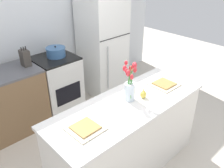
% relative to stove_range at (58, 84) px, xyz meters
% --- Properties ---
extents(ground_plane, '(10.00, 10.00, 0.00)m').
position_rel_stove_range_xyz_m(ground_plane, '(-0.10, -1.60, -0.45)').
color(ground_plane, beige).
extents(back_wall, '(5.20, 0.08, 2.70)m').
position_rel_stove_range_xyz_m(back_wall, '(-0.10, 0.40, 0.90)').
color(back_wall, silver).
rests_on(back_wall, ground_plane).
extents(kitchen_island, '(1.80, 0.66, 0.90)m').
position_rel_stove_range_xyz_m(kitchen_island, '(-0.10, -1.60, 0.01)').
color(kitchen_island, silver).
rests_on(kitchen_island, ground_plane).
extents(stove_range, '(0.60, 0.61, 0.90)m').
position_rel_stove_range_xyz_m(stove_range, '(0.00, 0.00, 0.00)').
color(stove_range, silver).
rests_on(stove_range, ground_plane).
extents(refrigerator, '(0.68, 0.67, 1.72)m').
position_rel_stove_range_xyz_m(refrigerator, '(0.95, 0.00, 0.41)').
color(refrigerator, white).
rests_on(refrigerator, ground_plane).
extents(flower_vase, '(0.15, 0.17, 0.42)m').
position_rel_stove_range_xyz_m(flower_vase, '(-0.05, -1.56, 0.62)').
color(flower_vase, silver).
rests_on(flower_vase, kitchen_island).
extents(pear_figurine, '(0.07, 0.07, 0.11)m').
position_rel_stove_range_xyz_m(pear_figurine, '(0.08, -1.63, 0.50)').
color(pear_figurine, '#E5CC4C').
rests_on(pear_figurine, kitchen_island).
extents(plate_setting_left, '(0.29, 0.29, 0.02)m').
position_rel_stove_range_xyz_m(plate_setting_left, '(-0.67, -1.62, 0.47)').
color(plate_setting_left, beige).
rests_on(plate_setting_left, kitchen_island).
extents(plate_setting_right, '(0.29, 0.29, 0.02)m').
position_rel_stove_range_xyz_m(plate_setting_right, '(0.47, -1.62, 0.47)').
color(plate_setting_right, beige).
rests_on(plate_setting_right, kitchen_island).
extents(cooking_pot, '(0.29, 0.29, 0.16)m').
position_rel_stove_range_xyz_m(cooking_pot, '(0.05, 0.02, 0.52)').
color(cooking_pot, '#386093').
rests_on(cooking_pot, stove_range).
extents(knife_block, '(0.10, 0.14, 0.27)m').
position_rel_stove_range_xyz_m(knife_block, '(-0.43, 0.01, 0.56)').
color(knife_block, '#3D3833').
rests_on(knife_block, back_counter).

